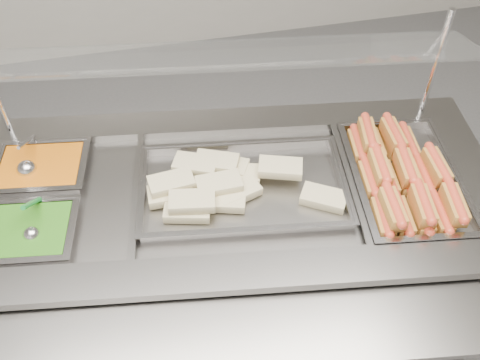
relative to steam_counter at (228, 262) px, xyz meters
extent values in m
cube|color=slate|center=(0.00, 0.00, -0.01)|extent=(1.72, 0.92, 0.79)
cube|color=gray|center=(-0.05, -0.31, 0.40)|extent=(1.71, 0.37, 0.03)
cube|color=gray|center=(0.05, 0.31, 0.40)|extent=(1.71, 0.37, 0.03)
cube|color=gray|center=(0.79, -0.12, 0.40)|extent=(0.19, 0.53, 0.03)
cube|color=black|center=(0.00, 0.00, 0.29)|extent=(1.53, 0.73, 0.02)
cube|color=gray|center=(0.39, -0.06, 0.41)|extent=(0.09, 0.52, 0.01)
cube|color=gray|center=(-0.27, 0.04, 0.41)|extent=(0.09, 0.52, 0.01)
cube|color=gray|center=(-0.07, -0.46, 0.37)|extent=(1.65, 0.47, 0.02)
cylinder|color=silver|center=(0.75, 0.19, 0.61)|extent=(0.02, 0.02, 0.40)
cube|color=silver|center=(0.03, 0.18, 0.76)|extent=(1.52, 0.48, 0.08)
cube|color=#AD5609|center=(-0.56, 0.22, 0.38)|extent=(0.28, 0.24, 0.08)
cube|color=#17580D|center=(-0.60, -0.04, 0.38)|extent=(0.28, 0.24, 0.08)
cube|color=#915A1E|center=(0.43, -0.22, 0.40)|extent=(0.07, 0.14, 0.05)
cylinder|color=red|center=(0.43, -0.22, 0.41)|extent=(0.05, 0.15, 0.03)
cube|color=#915A1E|center=(0.45, -0.07, 0.39)|extent=(0.07, 0.14, 0.05)
cylinder|color=red|center=(0.45, -0.07, 0.41)|extent=(0.05, 0.15, 0.03)
cube|color=#915A1E|center=(0.47, 0.09, 0.39)|extent=(0.07, 0.14, 0.05)
cylinder|color=red|center=(0.47, 0.09, 0.41)|extent=(0.05, 0.15, 0.03)
cube|color=#915A1E|center=(0.48, -0.23, 0.40)|extent=(0.07, 0.14, 0.05)
cylinder|color=red|center=(0.48, -0.23, 0.41)|extent=(0.05, 0.15, 0.03)
cube|color=#915A1E|center=(0.51, -0.08, 0.39)|extent=(0.07, 0.14, 0.05)
cylinder|color=red|center=(0.51, -0.08, 0.41)|extent=(0.05, 0.15, 0.03)
cube|color=#915A1E|center=(0.53, 0.08, 0.39)|extent=(0.07, 0.14, 0.05)
cylinder|color=red|center=(0.53, 0.08, 0.41)|extent=(0.05, 0.15, 0.03)
cube|color=#915A1E|center=(0.54, -0.24, 0.39)|extent=(0.07, 0.14, 0.05)
cylinder|color=red|center=(0.54, -0.24, 0.41)|extent=(0.05, 0.15, 0.03)
cube|color=#915A1E|center=(0.56, -0.08, 0.39)|extent=(0.07, 0.14, 0.05)
cylinder|color=red|center=(0.56, -0.08, 0.41)|extent=(0.05, 0.15, 0.03)
cube|color=#915A1E|center=(0.59, 0.07, 0.39)|extent=(0.06, 0.14, 0.05)
cylinder|color=red|center=(0.59, 0.07, 0.41)|extent=(0.05, 0.15, 0.03)
cube|color=#915A1E|center=(0.60, -0.25, 0.39)|extent=(0.07, 0.14, 0.05)
cylinder|color=red|center=(0.60, -0.25, 0.41)|extent=(0.05, 0.15, 0.03)
cube|color=#915A1E|center=(0.62, -0.09, 0.40)|extent=(0.07, 0.14, 0.05)
cylinder|color=red|center=(0.62, -0.09, 0.41)|extent=(0.05, 0.15, 0.03)
cube|color=#915A1E|center=(0.64, 0.07, 0.39)|extent=(0.07, 0.14, 0.05)
cylinder|color=red|center=(0.64, 0.07, 0.41)|extent=(0.05, 0.15, 0.03)
cube|color=#915A1E|center=(0.45, -0.23, 0.44)|extent=(0.06, 0.14, 0.05)
cylinder|color=red|center=(0.45, -0.23, 0.46)|extent=(0.05, 0.15, 0.03)
cube|color=#915A1E|center=(0.48, -0.06, 0.44)|extent=(0.07, 0.14, 0.05)
cylinder|color=red|center=(0.48, -0.06, 0.46)|extent=(0.05, 0.15, 0.03)
cube|color=#915A1E|center=(0.50, 0.09, 0.44)|extent=(0.08, 0.14, 0.05)
cylinder|color=red|center=(0.50, 0.09, 0.46)|extent=(0.06, 0.15, 0.03)
cube|color=#915A1E|center=(0.54, -0.24, 0.44)|extent=(0.07, 0.14, 0.05)
cylinder|color=red|center=(0.54, -0.24, 0.46)|extent=(0.06, 0.15, 0.03)
cube|color=#915A1E|center=(0.56, -0.08, 0.44)|extent=(0.07, 0.14, 0.05)
cylinder|color=red|center=(0.56, -0.08, 0.46)|extent=(0.06, 0.15, 0.03)
cube|color=#915A1E|center=(0.58, 0.07, 0.44)|extent=(0.06, 0.14, 0.05)
cylinder|color=red|center=(0.58, 0.07, 0.46)|extent=(0.04, 0.15, 0.03)
cube|color=#915A1E|center=(0.63, -0.25, 0.44)|extent=(0.07, 0.14, 0.05)
cylinder|color=red|center=(0.63, -0.25, 0.46)|extent=(0.06, 0.15, 0.03)
cube|color=#915A1E|center=(0.65, -0.10, 0.44)|extent=(0.06, 0.14, 0.05)
cylinder|color=red|center=(0.65, -0.10, 0.46)|extent=(0.04, 0.15, 0.03)
cube|color=tan|center=(0.28, -0.11, 0.40)|extent=(0.16, 0.14, 0.03)
cube|color=tan|center=(-0.02, -0.05, 0.40)|extent=(0.15, 0.11, 0.03)
cube|color=tan|center=(-0.03, 0.11, 0.40)|extent=(0.14, 0.09, 0.03)
cube|color=tan|center=(-0.17, 0.00, 0.41)|extent=(0.14, 0.08, 0.03)
cube|color=tan|center=(0.02, 0.09, 0.41)|extent=(0.16, 0.13, 0.03)
cube|color=tan|center=(-0.13, -0.07, 0.40)|extent=(0.15, 0.11, 0.03)
cube|color=tan|center=(0.03, -0.03, 0.40)|extent=(0.15, 0.12, 0.03)
cube|color=tan|center=(0.05, 0.05, 0.40)|extent=(0.15, 0.11, 0.03)
cube|color=tan|center=(-0.02, -0.01, 0.43)|extent=(0.14, 0.08, 0.03)
cube|color=tan|center=(-0.11, -0.06, 0.43)|extent=(0.15, 0.10, 0.03)
cube|color=tan|center=(-0.01, 0.09, 0.43)|extent=(0.16, 0.12, 0.03)
cube|color=tan|center=(0.18, 0.02, 0.43)|extent=(0.15, 0.12, 0.03)
cube|color=tan|center=(-0.08, 0.09, 0.43)|extent=(0.16, 0.13, 0.03)
cube|color=tan|center=(-0.16, 0.03, 0.43)|extent=(0.14, 0.09, 0.03)
sphere|color=silver|center=(-0.60, 0.20, 0.41)|extent=(0.06, 0.06, 0.06)
cylinder|color=silver|center=(-0.59, 0.28, 0.47)|extent=(0.03, 0.15, 0.09)
sphere|color=silver|center=(-0.58, -0.07, 0.41)|extent=(0.05, 0.05, 0.05)
cylinder|color=#157A2F|center=(-0.56, 0.01, 0.46)|extent=(0.03, 0.12, 0.10)
camera|label=1|loc=(-0.21, -1.11, 1.61)|focal=40.00mm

